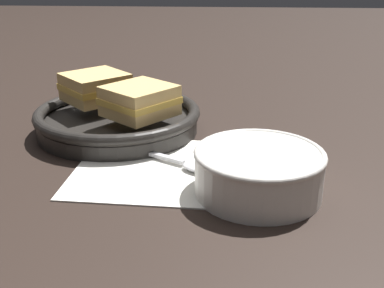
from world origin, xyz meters
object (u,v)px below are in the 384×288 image
soup_bowl (259,169)px  sandwich_near_right (95,87)px  skillet (118,119)px  spoon (186,164)px  sandwich_near_left (140,101)px

soup_bowl → sandwich_near_right: bearing=137.0°
soup_bowl → skillet: 0.30m
spoon → sandwich_near_left: sandwich_near_left is taller
sandwich_near_left → skillet: bearing=139.0°
sandwich_near_right → skillet: bearing=-39.0°
skillet → sandwich_near_left: size_ratio=2.75×
skillet → sandwich_near_right: size_ratio=2.74×
spoon → sandwich_near_left: 0.14m
spoon → skillet: (-0.12, 0.14, 0.01)m
spoon → sandwich_near_left: (-0.08, 0.10, 0.06)m
soup_bowl → spoon: size_ratio=1.15×
spoon → sandwich_near_right: sandwich_near_right is taller
skillet → sandwich_near_right: bearing=141.0°
soup_bowl → sandwich_near_right: (-0.26, 0.24, 0.03)m
spoon → skillet: size_ratio=0.38×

